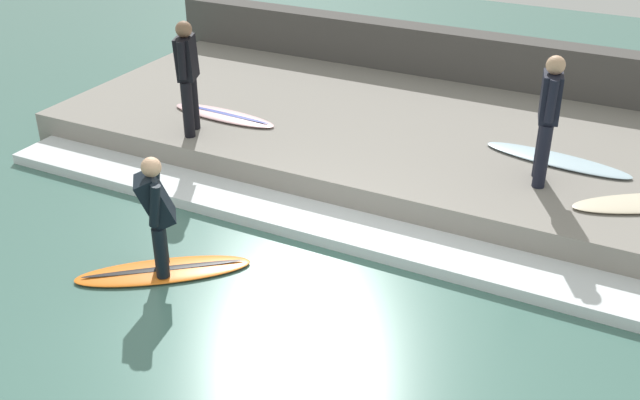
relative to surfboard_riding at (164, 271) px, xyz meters
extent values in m
plane|color=#426B60|center=(0.35, -1.38, -0.03)|extent=(28.00, 28.00, 0.00)
cube|color=gray|center=(4.32, -1.38, 0.20)|extent=(4.40, 10.89, 0.46)
cube|color=#474442|center=(6.77, -1.38, 0.60)|extent=(0.50, 11.44, 1.27)
cube|color=silver|center=(1.72, -1.38, 0.04)|extent=(0.80, 10.35, 0.14)
ellipsoid|color=orange|center=(0.00, 0.00, 0.00)|extent=(1.65, 1.89, 0.06)
ellipsoid|color=black|center=(0.00, 0.00, 0.03)|extent=(1.21, 1.49, 0.01)
cylinder|color=black|center=(0.11, 0.09, 0.34)|extent=(0.15, 0.15, 0.62)
cylinder|color=black|center=(-0.11, -0.09, 0.34)|extent=(0.15, 0.15, 0.62)
cube|color=black|center=(0.00, 0.00, 0.94)|extent=(0.55, 0.56, 0.62)
sphere|color=tan|center=(0.00, 0.00, 1.32)|extent=(0.22, 0.22, 0.22)
cylinder|color=black|center=(0.17, 0.13, 0.97)|extent=(0.11, 0.19, 0.52)
cylinder|color=black|center=(-0.17, -0.13, 0.97)|extent=(0.11, 0.19, 0.52)
cylinder|color=black|center=(3.51, -3.41, 0.85)|extent=(0.16, 0.16, 0.84)
cylinder|color=black|center=(3.22, -3.48, 0.85)|extent=(0.16, 0.16, 0.84)
cube|color=black|center=(3.36, -3.45, 1.57)|extent=(0.44, 0.33, 0.61)
sphere|color=tan|center=(3.36, -3.45, 1.98)|extent=(0.23, 0.23, 0.23)
cylinder|color=black|center=(3.58, -3.39, 1.61)|extent=(0.11, 0.12, 0.53)
cylinder|color=black|center=(3.15, -3.50, 1.61)|extent=(0.11, 0.12, 0.53)
ellipsoid|color=silver|center=(4.06, -3.54, 0.46)|extent=(0.69, 2.03, 0.06)
cylinder|color=black|center=(2.78, 1.50, 0.84)|extent=(0.16, 0.16, 0.83)
cylinder|color=black|center=(2.50, 1.39, 0.84)|extent=(0.16, 0.16, 0.83)
cube|color=black|center=(2.64, 1.44, 1.56)|extent=(0.46, 0.38, 0.61)
sphere|color=#846047|center=(2.64, 1.44, 1.96)|extent=(0.23, 0.23, 0.23)
cylinder|color=black|center=(2.85, 1.53, 1.59)|extent=(0.11, 0.12, 0.53)
cylinder|color=black|center=(2.44, 1.36, 1.59)|extent=(0.11, 0.12, 0.53)
ellipsoid|color=beige|center=(3.34, 1.36, 0.46)|extent=(0.54, 1.85, 0.06)
ellipsoid|color=navy|center=(3.34, 1.36, 0.49)|extent=(0.17, 1.69, 0.01)
camera|label=1|loc=(-5.54, -4.86, 4.81)|focal=42.00mm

